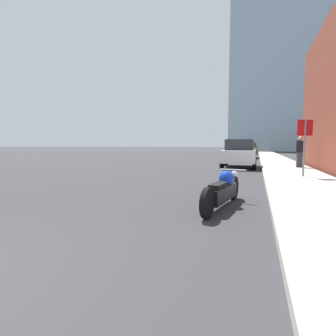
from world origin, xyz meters
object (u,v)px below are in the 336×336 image
Objects in this scene: pedestrian at (300,151)px; parked_car_black at (251,148)px; motorcycle at (223,190)px; parked_car_white at (239,153)px; stop_sign at (305,138)px; parked_car_green at (247,150)px; parked_car_yellow at (249,149)px.

parked_car_black is at bearing 95.03° from pedestrian.
parked_car_white is at bearing 101.19° from motorcycle.
parked_car_black is at bearing 93.81° from stop_sign.
parked_car_green is (-0.03, 12.59, 0.02)m from parked_car_white.
parked_car_black is at bearing 89.16° from parked_car_white.
motorcycle is 10.54m from parked_car_white.
parked_car_green is at bearing -92.00° from parked_car_yellow.
parked_car_yellow is 1.90× the size of stop_sign.
motorcycle is 0.61× the size of parked_car_yellow.
motorcycle is at bearing -87.54° from parked_car_green.
pedestrian is (2.84, 9.92, 0.63)m from motorcycle.
stop_sign reaches higher than parked_car_white.
motorcycle is at bearing -89.11° from parked_car_white.
motorcycle is 0.60× the size of parked_car_white.
stop_sign is at bearing -87.03° from parked_car_yellow.
parked_car_yellow is at bearing 100.04° from motorcycle.
parked_car_green is 0.95× the size of parked_car_black.
parked_car_white reaches higher than motorcycle.
motorcycle is 1.16× the size of stop_sign.
parked_car_yellow is at bearing 97.11° from pedestrian.
parked_car_white is at bearing 117.89° from stop_sign.
stop_sign is at bearing -79.68° from parked_car_green.
parked_car_white is at bearing 169.20° from pedestrian.
stop_sign is (2.69, -5.09, 0.76)m from parked_car_white.
parked_car_yellow is at bearing 91.76° from parked_car_green.
parked_car_black is 2.60× the size of pedestrian.
stop_sign is (2.74, -41.15, 0.73)m from parked_car_black.
motorcycle is at bearing -94.15° from parked_car_black.
parked_car_black is at bearing 87.62° from parked_car_yellow.
parked_car_green is 12.91m from parked_car_yellow.
parked_car_black is (-0.02, 23.46, 0.01)m from parked_car_green.
stop_sign reaches higher than motorcycle.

